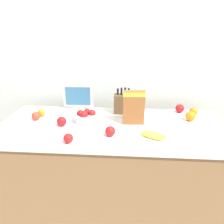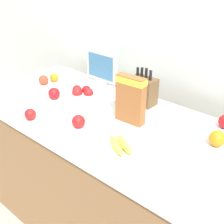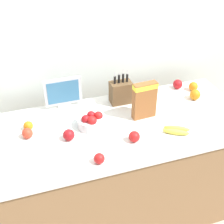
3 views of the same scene
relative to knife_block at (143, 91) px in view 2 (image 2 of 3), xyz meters
name	(u,v)px [view 2 (image 2 of 3)]	position (x,y,z in m)	size (l,w,h in m)	color
ground_plane	(105,222)	(-0.08, -0.30, -1.01)	(14.00, 14.00, 0.00)	#B2A899
wall_back	(166,35)	(-0.08, 0.35, 0.29)	(9.00, 0.06, 2.60)	silver
counter	(104,173)	(-0.08, -0.30, -0.55)	(1.93, 0.87, 0.91)	olive
knife_block	(143,91)	(0.00, 0.00, 0.00)	(0.17, 0.11, 0.30)	brown
small_monitor	(102,67)	(-0.45, 0.08, 0.04)	(0.29, 0.03, 0.25)	#B7B7BC
cereal_box	(131,98)	(0.09, -0.25, 0.06)	(0.18, 0.07, 0.29)	brown
fruit_bowl	(83,96)	(-0.31, -0.25, -0.05)	(0.21, 0.21, 0.12)	silver
banana_bunch	(120,145)	(0.24, -0.51, -0.07)	(0.21, 0.16, 0.04)	yellow
apple_middle	(78,121)	(-0.08, -0.50, -0.06)	(0.08, 0.08, 0.08)	red
apple_rear	(30,114)	(-0.37, -0.63, -0.06)	(0.07, 0.07, 0.07)	red
apple_near_bananas	(44,80)	(-0.77, -0.23, -0.06)	(0.07, 0.07, 0.07)	red
apple_rightmost	(54,93)	(-0.50, -0.35, -0.05)	(0.08, 0.08, 0.08)	#A31419
orange_front_center	(54,78)	(-0.75, -0.14, -0.06)	(0.07, 0.07, 0.07)	orange
orange_by_cereal	(217,138)	(0.60, -0.15, -0.05)	(0.09, 0.09, 0.09)	orange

